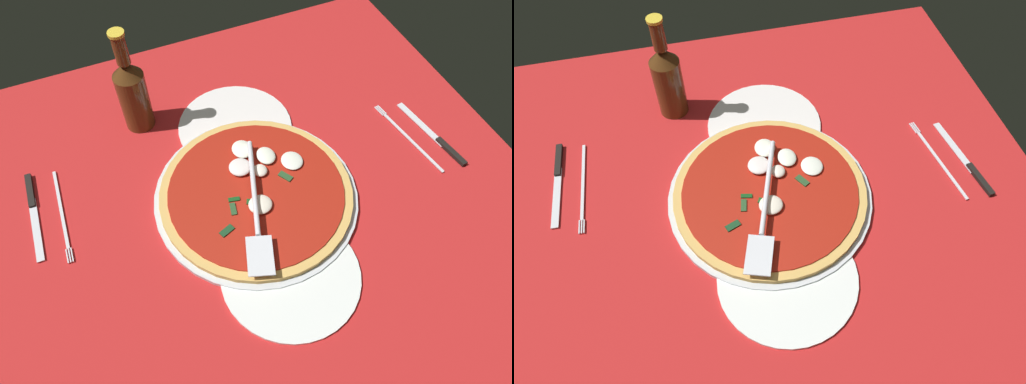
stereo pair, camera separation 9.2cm
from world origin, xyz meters
TOP-DOWN VIEW (x-y plane):
  - ground_plane at (0.00, 0.00)cm, footprint 107.80×107.80cm
  - pizza_pan at (-2.24, -0.75)cm, footprint 39.70×39.70cm
  - dinner_plate_left at (-21.18, 2.46)cm, footprint 24.68×24.68cm
  - dinner_plate_right at (15.39, -1.76)cm, footprint 24.83×24.83cm
  - pizza at (-2.52, -0.61)cm, footprint 37.47×37.47cm
  - pizza_server at (2.28, -2.78)cm, footprint 28.59×12.12cm
  - place_setting_near at (-15.03, -39.04)cm, footprint 22.94×11.71cm
  - place_setting_far at (-2.07, 38.16)cm, footprint 22.89×13.59cm
  - beer_bottle at (-30.61, -16.08)cm, footprint 6.26×6.26cm

SIDE VIEW (x-z plane):
  - ground_plane at x=0.00cm, z-range -0.80..0.00cm
  - place_setting_far at x=-2.07cm, z-range -0.34..1.06cm
  - place_setting_near at x=-15.03cm, z-range -0.34..1.06cm
  - dinner_plate_left at x=-21.18cm, z-range 0.00..1.00cm
  - dinner_plate_right at x=15.39cm, z-range 0.00..1.00cm
  - pizza_pan at x=-2.24cm, z-range 0.00..1.34cm
  - pizza at x=-2.52cm, z-range 0.73..3.51cm
  - pizza_server at x=2.28cm, z-range 3.99..4.99cm
  - beer_bottle at x=-30.61cm, z-range -2.60..21.51cm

